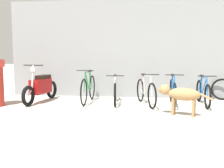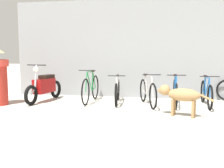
# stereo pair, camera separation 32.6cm
# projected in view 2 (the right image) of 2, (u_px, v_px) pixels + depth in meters

# --- Properties ---
(ground_plane) EXTENTS (60.00, 60.00, 0.00)m
(ground_plane) POSITION_uv_depth(u_px,v_px,m) (138.00, 127.00, 4.80)
(ground_plane) COLOR #B7B2A5
(shop_wall_back) EXTENTS (8.50, 0.20, 3.01)m
(shop_wall_back) POSITION_uv_depth(u_px,v_px,m) (148.00, 49.00, 8.01)
(shop_wall_back) COLOR gray
(shop_wall_back) RESTS_ON ground
(bicycle_0) EXTENTS (0.46, 1.75, 0.92)m
(bicycle_0) POSITION_uv_depth(u_px,v_px,m) (91.00, 88.00, 7.35)
(bicycle_0) COLOR black
(bicycle_0) RESTS_ON ground
(bicycle_1) EXTENTS (0.46, 1.63, 0.79)m
(bicycle_1) POSITION_uv_depth(u_px,v_px,m) (117.00, 91.00, 7.21)
(bicycle_1) COLOR black
(bicycle_1) RESTS_ON ground
(bicycle_2) EXTENTS (0.60, 1.63, 0.84)m
(bicycle_2) POSITION_uv_depth(u_px,v_px,m) (148.00, 92.00, 6.87)
(bicycle_2) COLOR black
(bicycle_2) RESTS_ON ground
(bicycle_3) EXTENTS (0.46, 1.60, 0.84)m
(bicycle_3) POSITION_uv_depth(u_px,v_px,m) (175.00, 92.00, 6.85)
(bicycle_3) COLOR black
(bicycle_3) RESTS_ON ground
(bicycle_4) EXTENTS (0.46, 1.69, 0.81)m
(bicycle_4) POSITION_uv_depth(u_px,v_px,m) (206.00, 93.00, 6.78)
(bicycle_4) COLOR black
(bicycle_4) RESTS_ON ground
(motorcycle) EXTENTS (0.58, 1.80, 1.06)m
(motorcycle) POSITION_uv_depth(u_px,v_px,m) (44.00, 87.00, 7.44)
(motorcycle) COLOR black
(motorcycle) RESTS_ON ground
(stray_dog) EXTENTS (1.17, 0.53, 0.67)m
(stray_dog) POSITION_uv_depth(u_px,v_px,m) (180.00, 95.00, 5.62)
(stray_dog) COLOR #997247
(stray_dog) RESTS_ON ground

